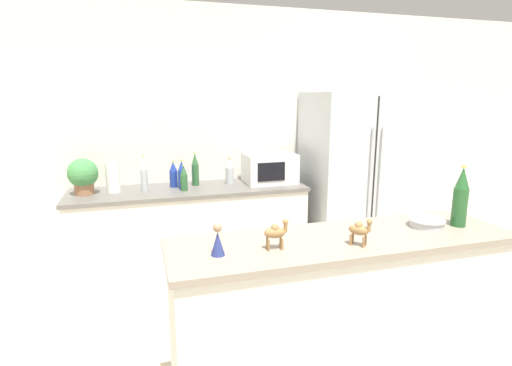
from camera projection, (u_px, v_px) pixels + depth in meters
wall_back at (221, 140)px, 3.98m from camera, size 8.00×0.06×2.55m
back_counter at (191, 234)px, 3.74m from camera, size 2.12×0.63×0.89m
refrigerator at (353, 181)px, 4.03m from camera, size 0.93×0.76×1.74m
bar_counter at (340, 324)px, 2.16m from camera, size 1.82×0.52×1.00m
potted_plant at (83, 175)px, 3.38m from camera, size 0.25×0.25×0.31m
paper_towel_roll at (113, 177)px, 3.46m from camera, size 0.12×0.12×0.26m
microwave at (270, 168)px, 3.85m from camera, size 0.48×0.37×0.28m
back_bottle_0 at (182, 175)px, 3.61m from camera, size 0.07×0.07×0.26m
back_bottle_1 at (144, 175)px, 3.47m from camera, size 0.06×0.06×0.32m
back_bottle_2 at (195, 170)px, 3.73m from camera, size 0.07×0.07×0.31m
back_bottle_3 at (173, 175)px, 3.67m from camera, size 0.07×0.07×0.24m
back_bottle_4 at (184, 179)px, 3.53m from camera, size 0.06×0.06×0.23m
back_bottle_5 at (230, 171)px, 3.80m from camera, size 0.08×0.08×0.25m
wine_bottle at (461, 197)px, 2.19m from camera, size 0.08×0.08×0.34m
fruit_bowl at (427, 222)px, 2.21m from camera, size 0.20×0.20×0.05m
camel_figurine at (276, 232)px, 1.87m from camera, size 0.12×0.06×0.15m
camel_figurine_second at (360, 229)px, 1.91m from camera, size 0.10×0.11×0.14m
wise_man_figurine_crimson at (218, 241)px, 1.80m from camera, size 0.07×0.07×0.15m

